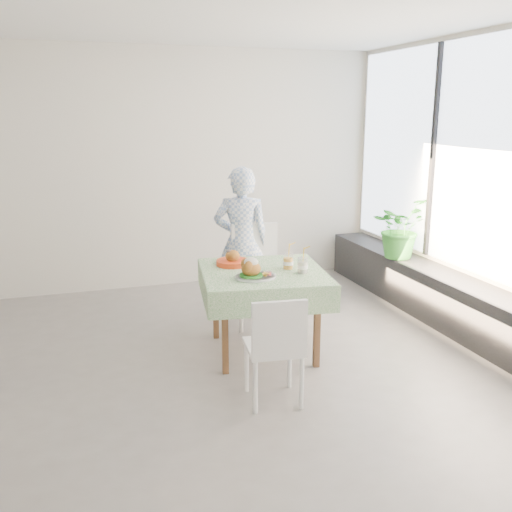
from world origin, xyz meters
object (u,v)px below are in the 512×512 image
object	(u,v)px
potted_plant	(400,228)
cafe_table	(263,302)
main_dish	(253,271)
diner	(242,243)
juice_cup_orange	(288,262)
chair_far	(258,294)
chair_near	(274,369)

from	to	relation	value
potted_plant	cafe_table	bearing A→B (deg)	-155.03
main_dish	potted_plant	xyz separation A→B (m)	(2.03, 1.06, 0.03)
diner	main_dish	xyz separation A→B (m)	(-0.23, -1.11, 0.02)
juice_cup_orange	potted_plant	world-z (taller)	potted_plant
main_dish	diner	bearing A→B (deg)	78.02
chair_far	diner	xyz separation A→B (m)	(-0.09, 0.24, 0.47)
cafe_table	chair_far	bearing A→B (deg)	75.50
chair_far	juice_cup_orange	distance (m)	0.86
chair_far	main_dish	size ratio (longest dim) A/B	2.84
chair_far	cafe_table	bearing A→B (deg)	-104.50
cafe_table	chair_near	xyz separation A→B (m)	(-0.22, -0.87, -0.21)
cafe_table	diner	world-z (taller)	diner
diner	juice_cup_orange	distance (m)	0.94
cafe_table	diner	distance (m)	0.97
chair_far	potted_plant	xyz separation A→B (m)	(1.70, 0.19, 0.53)
cafe_table	diner	size ratio (longest dim) A/B	0.76
main_dish	potted_plant	world-z (taller)	potted_plant
main_dish	potted_plant	size ratio (longest dim) A/B	0.52
diner	juice_cup_orange	world-z (taller)	diner
chair_far	diner	bearing A→B (deg)	111.49
cafe_table	chair_near	size ratio (longest dim) A/B	1.44
chair_near	main_dish	world-z (taller)	main_dish
diner	potted_plant	xyz separation A→B (m)	(1.79, -0.04, 0.06)
chair_near	juice_cup_orange	bearing A→B (deg)	62.87
chair_far	potted_plant	distance (m)	1.79
chair_near	main_dish	distance (m)	0.87
chair_far	potted_plant	world-z (taller)	potted_plant
chair_near	juice_cup_orange	world-z (taller)	juice_cup_orange
chair_near	diner	bearing A→B (deg)	80.48
cafe_table	juice_cup_orange	size ratio (longest dim) A/B	4.45
diner	juice_cup_orange	bearing A→B (deg)	121.39
juice_cup_orange	potted_plant	bearing A→B (deg)	28.15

